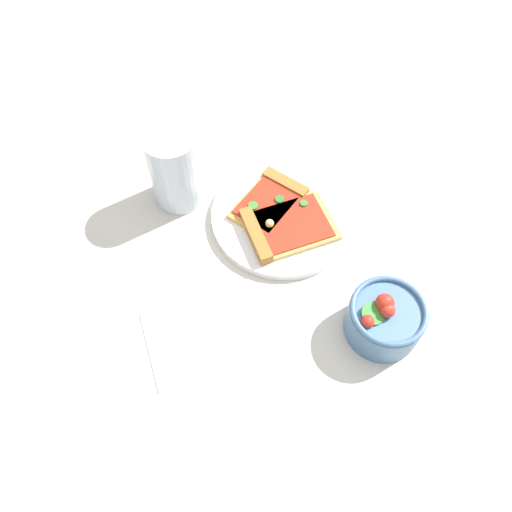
{
  "coord_description": "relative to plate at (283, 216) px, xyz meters",
  "views": [
    {
      "loc": [
        0.33,
        0.33,
        0.69
      ],
      "look_at": [
        0.07,
        0.03,
        0.03
      ],
      "focal_mm": 36.19,
      "sensor_mm": 36.0,
      "label": 1
    }
  ],
  "objects": [
    {
      "name": "salad_bowl",
      "position": [
        0.03,
        0.24,
        0.03
      ],
      "size": [
        0.11,
        0.11,
        0.08
      ],
      "color": "#4C7299",
      "rests_on": "ground_plane"
    },
    {
      "name": "plate",
      "position": [
        0.0,
        0.0,
        0.0
      ],
      "size": [
        0.23,
        0.23,
        0.01
      ],
      "primitive_type": "cylinder",
      "color": "white",
      "rests_on": "ground_plane"
    },
    {
      "name": "paper_napkin",
      "position": [
        0.24,
        0.07,
        -0.01
      ],
      "size": [
        0.16,
        0.16,
        0.0
      ],
      "primitive_type": "cube",
      "rotation": [
        0.0,
        0.0,
        -0.39
      ],
      "color": "silver",
      "rests_on": "ground_plane"
    },
    {
      "name": "pizza_slice_near",
      "position": [
        0.02,
        0.02,
        0.01
      ],
      "size": [
        0.16,
        0.14,
        0.02
      ],
      "color": "#E5B256",
      "rests_on": "plate"
    },
    {
      "name": "ground_plane",
      "position": [
        0.03,
        0.01,
        -0.01
      ],
      "size": [
        2.4,
        2.4,
        0.0
      ],
      "primitive_type": "plane",
      "color": "beige",
      "rests_on": "ground"
    },
    {
      "name": "soda_glass",
      "position": [
        0.1,
        -0.15,
        0.06
      ],
      "size": [
        0.08,
        0.08,
        0.14
      ],
      "color": "silver",
      "rests_on": "ground_plane"
    },
    {
      "name": "pizza_slice_far",
      "position": [
        -0.0,
        -0.03,
        0.01
      ],
      "size": [
        0.14,
        0.11,
        0.01
      ],
      "color": "gold",
      "rests_on": "plate"
    }
  ]
}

